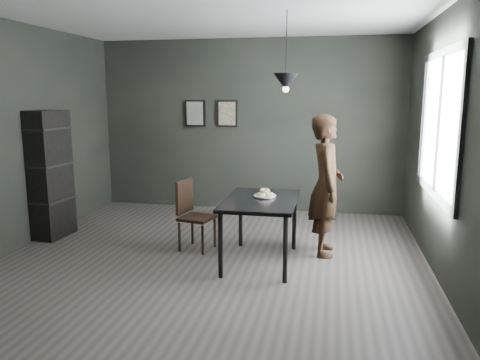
% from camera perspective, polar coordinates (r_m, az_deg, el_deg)
% --- Properties ---
extents(ground, '(5.00, 5.00, 0.00)m').
position_cam_1_polar(ground, '(5.62, -3.65, -9.53)').
color(ground, '#393431').
rests_on(ground, ground).
extents(back_wall, '(5.00, 0.10, 2.80)m').
position_cam_1_polar(back_wall, '(7.74, 1.04, 6.61)').
color(back_wall, black).
rests_on(back_wall, ground).
extents(ceiling, '(5.00, 5.00, 0.02)m').
position_cam_1_polar(ceiling, '(5.35, -4.02, 19.91)').
color(ceiling, silver).
rests_on(ceiling, ground).
extents(window_assembly, '(0.04, 1.96, 1.56)m').
position_cam_1_polar(window_assembly, '(5.42, 23.08, 6.25)').
color(window_assembly, white).
rests_on(window_assembly, ground).
extents(cafe_table, '(0.80, 1.20, 0.75)m').
position_cam_1_polar(cafe_table, '(5.30, 2.55, -3.15)').
color(cafe_table, black).
rests_on(cafe_table, ground).
extents(white_plate, '(0.23, 0.23, 0.01)m').
position_cam_1_polar(white_plate, '(5.39, 3.04, -2.01)').
color(white_plate, white).
rests_on(white_plate, cafe_table).
extents(donut_pile, '(0.20, 0.20, 0.09)m').
position_cam_1_polar(donut_pile, '(5.39, 3.05, -1.62)').
color(donut_pile, beige).
rests_on(donut_pile, white_plate).
extents(woman, '(0.45, 0.65, 1.69)m').
position_cam_1_polar(woman, '(5.66, 10.45, -0.65)').
color(woman, black).
rests_on(woman, ground).
extents(wood_chair, '(0.45, 0.45, 0.87)m').
position_cam_1_polar(wood_chair, '(5.85, -5.95, -3.67)').
color(wood_chair, black).
rests_on(wood_chair, ground).
extents(shelf_unit, '(0.36, 0.59, 1.71)m').
position_cam_1_polar(shelf_unit, '(6.75, -22.11, 0.61)').
color(shelf_unit, black).
rests_on(shelf_unit, ground).
extents(pendant_lamp, '(0.28, 0.28, 0.86)m').
position_cam_1_polar(pendant_lamp, '(5.22, 5.61, 11.86)').
color(pendant_lamp, black).
rests_on(pendant_lamp, ground).
extents(framed_print_left, '(0.34, 0.04, 0.44)m').
position_cam_1_polar(framed_print_left, '(7.91, -5.50, 8.10)').
color(framed_print_left, black).
rests_on(framed_print_left, ground).
extents(framed_print_right, '(0.34, 0.04, 0.44)m').
position_cam_1_polar(framed_print_right, '(7.77, -1.57, 8.10)').
color(framed_print_right, black).
rests_on(framed_print_right, ground).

